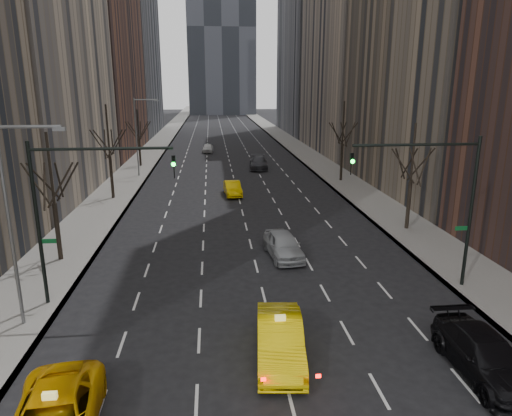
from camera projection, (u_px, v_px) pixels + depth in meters
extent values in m
cube|color=slate|center=(155.00, 148.00, 78.26)|extent=(4.50, 320.00, 0.15)
cube|color=slate|center=(295.00, 146.00, 80.56)|extent=(4.50, 320.00, 0.15)
cube|color=brown|center=(80.00, 5.00, 67.81)|extent=(14.00, 28.00, 44.00)
cylinder|color=black|center=(58.00, 231.00, 27.84)|extent=(0.28, 0.28, 3.57)
cylinder|color=black|center=(50.00, 168.00, 26.82)|extent=(0.16, 0.16, 4.25)
cylinder|color=black|center=(59.00, 180.00, 27.88)|extent=(0.42, 1.80, 2.52)
cylinder|color=black|center=(68.00, 182.00, 27.41)|extent=(1.74, 0.72, 2.52)
cylinder|color=black|center=(61.00, 185.00, 26.58)|extent=(1.46, 1.25, 2.52)
cylinder|color=black|center=(44.00, 186.00, 26.22)|extent=(0.42, 1.80, 2.52)
cylinder|color=black|center=(36.00, 185.00, 26.69)|extent=(1.74, 0.72, 2.52)
cylinder|color=black|center=(44.00, 182.00, 27.52)|extent=(1.46, 1.25, 2.52)
cylinder|color=black|center=(112.00, 177.00, 43.16)|extent=(0.28, 0.28, 3.99)
cylinder|color=black|center=(108.00, 131.00, 42.01)|extent=(0.16, 0.16, 4.75)
cylinder|color=black|center=(112.00, 142.00, 43.14)|extent=(0.42, 1.80, 2.52)
cylinder|color=black|center=(118.00, 143.00, 42.67)|extent=(1.74, 0.72, 2.52)
cylinder|color=black|center=(115.00, 144.00, 41.84)|extent=(1.46, 1.25, 2.52)
cylinder|color=black|center=(105.00, 144.00, 41.48)|extent=(0.42, 1.80, 2.52)
cylinder|color=black|center=(99.00, 144.00, 41.95)|extent=(1.74, 0.72, 2.52)
cylinder|color=black|center=(103.00, 142.00, 42.78)|extent=(1.46, 1.25, 2.52)
cylinder|color=black|center=(140.00, 153.00, 60.53)|extent=(0.28, 0.28, 3.36)
cylinder|color=black|center=(138.00, 125.00, 59.57)|extent=(0.16, 0.16, 4.00)
cylinder|color=black|center=(141.00, 130.00, 60.60)|extent=(0.42, 1.80, 2.52)
cylinder|color=black|center=(145.00, 131.00, 60.13)|extent=(1.74, 0.72, 2.52)
cylinder|color=black|center=(143.00, 131.00, 59.30)|extent=(1.46, 1.25, 2.52)
cylinder|color=black|center=(136.00, 132.00, 58.94)|extent=(0.42, 1.80, 2.52)
cylinder|color=black|center=(132.00, 131.00, 59.41)|extent=(1.74, 0.72, 2.52)
cylinder|color=black|center=(134.00, 131.00, 60.24)|extent=(1.46, 1.25, 2.52)
cylinder|color=black|center=(408.00, 205.00, 33.94)|extent=(0.28, 0.28, 3.57)
cylinder|color=black|center=(413.00, 153.00, 32.92)|extent=(0.16, 0.16, 4.25)
cylinder|color=black|center=(409.00, 163.00, 33.98)|extent=(0.42, 1.80, 2.52)
cylinder|color=black|center=(421.00, 164.00, 33.51)|extent=(1.74, 0.72, 2.52)
cylinder|color=black|center=(424.00, 166.00, 32.68)|extent=(1.46, 1.25, 2.52)
cylinder|color=black|center=(415.00, 167.00, 32.32)|extent=(0.42, 1.80, 2.52)
cylinder|color=black|center=(403.00, 166.00, 32.79)|extent=(1.74, 0.72, 2.52)
cylinder|color=black|center=(400.00, 164.00, 33.62)|extent=(1.46, 1.25, 2.52)
cylinder|color=black|center=(342.00, 163.00, 51.18)|extent=(0.28, 0.28, 3.99)
cylinder|color=black|center=(343.00, 123.00, 50.03)|extent=(0.16, 0.16, 4.75)
cylinder|color=black|center=(342.00, 133.00, 51.16)|extent=(0.42, 1.80, 2.52)
cylinder|color=black|center=(349.00, 133.00, 50.69)|extent=(1.74, 0.72, 2.52)
cylinder|color=black|center=(350.00, 134.00, 49.86)|extent=(1.46, 1.25, 2.52)
cylinder|color=black|center=(344.00, 135.00, 49.50)|extent=(0.42, 1.80, 2.52)
cylinder|color=black|center=(336.00, 134.00, 49.97)|extent=(1.74, 0.72, 2.52)
cylinder|color=black|center=(336.00, 133.00, 50.80)|extent=(1.46, 1.25, 2.52)
cylinder|color=black|center=(38.00, 225.00, 21.61)|extent=(0.18, 0.18, 8.00)
cylinder|color=black|center=(102.00, 149.00, 20.97)|extent=(6.50, 0.14, 0.14)
imported|color=black|center=(174.00, 167.00, 21.51)|extent=(0.18, 0.22, 1.10)
sphere|color=#0CFF33|center=(173.00, 164.00, 21.30)|extent=(0.20, 0.20, 0.20)
cube|color=#0C5926|center=(49.00, 241.00, 21.86)|extent=(0.70, 0.04, 0.22)
cylinder|color=black|center=(471.00, 213.00, 23.64)|extent=(0.18, 0.18, 8.00)
cylinder|color=black|center=(417.00, 145.00, 22.39)|extent=(6.50, 0.14, 0.14)
imported|color=black|center=(351.00, 164.00, 22.32)|extent=(0.18, 0.22, 1.10)
sphere|color=#0CFF33|center=(353.00, 161.00, 22.11)|extent=(0.20, 0.20, 0.20)
cube|color=#0C5926|center=(461.00, 228.00, 23.81)|extent=(0.70, 0.04, 0.22)
cylinder|color=slate|center=(10.00, 228.00, 19.52)|extent=(0.16, 0.16, 9.00)
cylinder|color=slate|center=(28.00, 127.00, 18.52)|extent=(2.60, 0.14, 0.14)
cube|color=slate|center=(59.00, 129.00, 18.66)|extent=(0.50, 0.22, 0.15)
cylinder|color=slate|center=(136.00, 138.00, 53.14)|extent=(0.16, 0.16, 9.00)
cylinder|color=slate|center=(145.00, 100.00, 52.14)|extent=(2.60, 0.14, 0.14)
cube|color=slate|center=(156.00, 101.00, 52.28)|extent=(0.50, 0.22, 0.15)
imported|color=yellow|center=(280.00, 340.00, 18.06)|extent=(2.26, 5.26, 1.69)
imported|color=#989B9F|center=(283.00, 245.00, 28.86)|extent=(2.39, 4.90, 1.61)
imported|color=black|center=(485.00, 356.00, 17.08)|extent=(2.21, 5.42, 1.57)
imported|color=#F3C205|center=(233.00, 188.00, 45.03)|extent=(1.79, 4.35, 1.40)
imported|color=#303035|center=(259.00, 163.00, 59.32)|extent=(2.68, 5.70, 1.61)
imported|color=silver|center=(208.00, 148.00, 73.86)|extent=(1.85, 4.19, 1.40)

